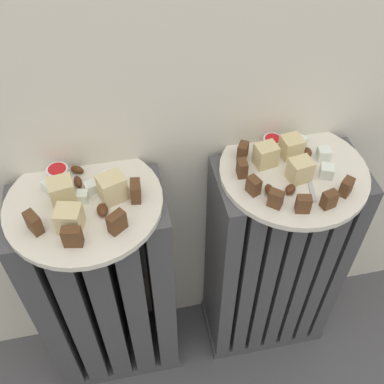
% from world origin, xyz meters
% --- Properties ---
extents(radiator_left, '(0.31, 0.16, 0.61)m').
position_xyz_m(radiator_left, '(-0.20, 0.28, 0.30)').
color(radiator_left, '#47474C').
rests_on(radiator_left, ground_plane).
extents(radiator_right, '(0.31, 0.16, 0.61)m').
position_xyz_m(radiator_right, '(0.20, 0.28, 0.30)').
color(radiator_right, '#47474C').
rests_on(radiator_right, ground_plane).
extents(plate_left, '(0.29, 0.29, 0.01)m').
position_xyz_m(plate_left, '(-0.20, 0.28, 0.61)').
color(plate_left, silver).
rests_on(plate_left, radiator_left).
extents(plate_right, '(0.29, 0.29, 0.01)m').
position_xyz_m(plate_right, '(0.20, 0.28, 0.61)').
color(plate_right, silver).
rests_on(plate_right, radiator_right).
extents(dark_cake_slice_left_0, '(0.03, 0.04, 0.04)m').
position_xyz_m(dark_cake_slice_left_0, '(-0.28, 0.23, 0.64)').
color(dark_cake_slice_left_0, '#56351E').
rests_on(dark_cake_slice_left_0, plate_left).
extents(dark_cake_slice_left_1, '(0.03, 0.02, 0.04)m').
position_xyz_m(dark_cake_slice_left_1, '(-0.22, 0.19, 0.64)').
color(dark_cake_slice_left_1, '#56351E').
rests_on(dark_cake_slice_left_1, plate_left).
extents(dark_cake_slice_left_2, '(0.04, 0.03, 0.04)m').
position_xyz_m(dark_cake_slice_left_2, '(-0.14, 0.20, 0.64)').
color(dark_cake_slice_left_2, '#56351E').
rests_on(dark_cake_slice_left_2, plate_left).
extents(dark_cake_slice_left_3, '(0.02, 0.03, 0.04)m').
position_xyz_m(dark_cake_slice_left_3, '(-0.11, 0.27, 0.64)').
color(dark_cake_slice_left_3, '#56351E').
rests_on(dark_cake_slice_left_3, plate_left).
extents(marble_cake_slice_left_0, '(0.06, 0.05, 0.05)m').
position_xyz_m(marble_cake_slice_left_0, '(-0.14, 0.28, 0.65)').
color(marble_cake_slice_left_0, beige).
rests_on(marble_cake_slice_left_0, plate_left).
extents(marble_cake_slice_left_1, '(0.05, 0.05, 0.05)m').
position_xyz_m(marble_cake_slice_left_1, '(-0.23, 0.29, 0.64)').
color(marble_cake_slice_left_1, beige).
rests_on(marble_cake_slice_left_1, plate_left).
extents(marble_cake_slice_left_2, '(0.05, 0.05, 0.04)m').
position_xyz_m(marble_cake_slice_left_2, '(-0.22, 0.22, 0.64)').
color(marble_cake_slice_left_2, beige).
rests_on(marble_cake_slice_left_2, plate_left).
extents(turkish_delight_left_0, '(0.02, 0.02, 0.02)m').
position_xyz_m(turkish_delight_left_0, '(-0.20, 0.28, 0.63)').
color(turkish_delight_left_0, white).
rests_on(turkish_delight_left_0, plate_left).
extents(turkish_delight_left_1, '(0.03, 0.03, 0.02)m').
position_xyz_m(turkish_delight_left_1, '(-0.25, 0.31, 0.63)').
color(turkish_delight_left_1, white).
rests_on(turkish_delight_left_1, plate_left).
extents(turkish_delight_left_2, '(0.03, 0.03, 0.02)m').
position_xyz_m(turkish_delight_left_2, '(-0.18, 0.30, 0.63)').
color(turkish_delight_left_2, white).
rests_on(turkish_delight_left_2, plate_left).
extents(turkish_delight_left_3, '(0.03, 0.03, 0.02)m').
position_xyz_m(turkish_delight_left_3, '(-0.16, 0.32, 0.63)').
color(turkish_delight_left_3, white).
rests_on(turkish_delight_left_3, plate_left).
extents(medjool_date_left_0, '(0.02, 0.03, 0.02)m').
position_xyz_m(medjool_date_left_0, '(-0.21, 0.32, 0.63)').
color(medjool_date_left_0, '#4C2814').
rests_on(medjool_date_left_0, plate_left).
extents(medjool_date_left_1, '(0.03, 0.03, 0.01)m').
position_xyz_m(medjool_date_left_1, '(-0.21, 0.35, 0.63)').
color(medjool_date_left_1, '#4C2814').
rests_on(medjool_date_left_1, plate_left).
extents(medjool_date_left_2, '(0.02, 0.03, 0.02)m').
position_xyz_m(medjool_date_left_2, '(-0.17, 0.24, 0.63)').
color(medjool_date_left_2, '#4C2814').
rests_on(medjool_date_left_2, plate_left).
extents(jam_bowl_left, '(0.04, 0.04, 0.02)m').
position_xyz_m(jam_bowl_left, '(-0.24, 0.35, 0.63)').
color(jam_bowl_left, white).
rests_on(jam_bowl_left, plate_left).
extents(dark_cake_slice_right_0, '(0.03, 0.03, 0.03)m').
position_xyz_m(dark_cake_slice_right_0, '(0.11, 0.33, 0.64)').
color(dark_cake_slice_right_0, '#56351E').
rests_on(dark_cake_slice_right_0, plate_right).
extents(dark_cake_slice_right_1, '(0.02, 0.03, 0.03)m').
position_xyz_m(dark_cake_slice_right_1, '(0.10, 0.29, 0.64)').
color(dark_cake_slice_right_1, '#56351E').
rests_on(dark_cake_slice_right_1, plate_right).
extents(dark_cake_slice_right_2, '(0.03, 0.03, 0.03)m').
position_xyz_m(dark_cake_slice_right_2, '(0.11, 0.24, 0.64)').
color(dark_cake_slice_right_2, '#56351E').
rests_on(dark_cake_slice_right_2, plate_right).
extents(dark_cake_slice_right_3, '(0.03, 0.03, 0.03)m').
position_xyz_m(dark_cake_slice_right_3, '(0.13, 0.20, 0.64)').
color(dark_cake_slice_right_3, '#56351E').
rests_on(dark_cake_slice_right_3, plate_right).
extents(dark_cake_slice_right_4, '(0.03, 0.02, 0.03)m').
position_xyz_m(dark_cake_slice_right_4, '(0.18, 0.18, 0.64)').
color(dark_cake_slice_right_4, '#56351E').
rests_on(dark_cake_slice_right_4, plate_right).
extents(dark_cake_slice_right_5, '(0.03, 0.02, 0.03)m').
position_xyz_m(dark_cake_slice_right_5, '(0.23, 0.18, 0.64)').
color(dark_cake_slice_right_5, '#56351E').
rests_on(dark_cake_slice_right_5, plate_right).
extents(dark_cake_slice_right_6, '(0.03, 0.03, 0.03)m').
position_xyz_m(dark_cake_slice_right_6, '(0.27, 0.20, 0.64)').
color(dark_cake_slice_right_6, '#56351E').
rests_on(dark_cake_slice_right_6, plate_right).
extents(marble_cake_slice_right_0, '(0.04, 0.04, 0.04)m').
position_xyz_m(marble_cake_slice_right_0, '(0.21, 0.32, 0.64)').
color(marble_cake_slice_right_0, beige).
rests_on(marble_cake_slice_right_0, plate_right).
extents(marble_cake_slice_right_1, '(0.05, 0.04, 0.05)m').
position_xyz_m(marble_cake_slice_right_1, '(0.15, 0.31, 0.64)').
color(marble_cake_slice_right_1, beige).
rests_on(marble_cake_slice_right_1, plate_right).
extents(marble_cake_slice_right_2, '(0.05, 0.04, 0.04)m').
position_xyz_m(marble_cake_slice_right_2, '(0.20, 0.26, 0.64)').
color(marble_cake_slice_right_2, beige).
rests_on(marble_cake_slice_right_2, plate_right).
extents(turkish_delight_right_0, '(0.03, 0.03, 0.02)m').
position_xyz_m(turkish_delight_right_0, '(0.23, 0.34, 0.63)').
color(turkish_delight_right_0, white).
rests_on(turkish_delight_right_0, plate_right).
extents(turkish_delight_right_1, '(0.03, 0.03, 0.02)m').
position_xyz_m(turkish_delight_right_1, '(0.25, 0.25, 0.63)').
color(turkish_delight_right_1, white).
rests_on(turkish_delight_right_1, plate_right).
extents(turkish_delight_right_2, '(0.03, 0.03, 0.02)m').
position_xyz_m(turkish_delight_right_2, '(0.27, 0.30, 0.63)').
color(turkish_delight_right_2, white).
rests_on(turkish_delight_right_2, plate_right).
extents(medjool_date_right_0, '(0.02, 0.03, 0.02)m').
position_xyz_m(medjool_date_right_0, '(0.24, 0.31, 0.63)').
color(medjool_date_right_0, '#4C2814').
rests_on(medjool_date_right_0, plate_right).
extents(medjool_date_right_1, '(0.02, 0.03, 0.02)m').
position_xyz_m(medjool_date_right_1, '(0.13, 0.23, 0.63)').
color(medjool_date_right_1, '#4C2814').
rests_on(medjool_date_right_1, plate_right).
extents(medjool_date_right_2, '(0.03, 0.03, 0.02)m').
position_xyz_m(medjool_date_right_2, '(0.17, 0.23, 0.63)').
color(medjool_date_right_2, '#4C2814').
rests_on(medjool_date_right_2, plate_right).
extents(jam_bowl_right, '(0.04, 0.04, 0.02)m').
position_xyz_m(jam_bowl_right, '(0.18, 0.35, 0.63)').
color(jam_bowl_right, white).
rests_on(jam_bowl_right, plate_right).
extents(fork, '(0.04, 0.11, 0.00)m').
position_xyz_m(fork, '(0.22, 0.25, 0.62)').
color(fork, '#B7B7BC').
rests_on(fork, plate_right).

